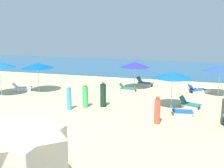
{
  "coord_description": "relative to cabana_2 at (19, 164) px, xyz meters",
  "views": [
    {
      "loc": [
        7.24,
        -11.09,
        5.26
      ],
      "look_at": [
        1.97,
        6.98,
        1.21
      ],
      "focal_mm": 44.06,
      "sensor_mm": 36.0,
      "label": 1
    }
  ],
  "objects": [
    {
      "name": "lounge_chair_1_1",
      "position": [
        4.48,
        11.89,
        -1.21
      ],
      "size": [
        1.46,
        1.03,
        0.71
      ],
      "rotation": [
        0.0,
        0.0,
        1.23
      ],
      "color": "silver",
      "rests_on": "ground_plane"
    },
    {
      "name": "lounge_chair_4_0",
      "position": [
        -8.67,
        12.86,
        -1.2
      ],
      "size": [
        1.65,
        1.2,
        0.7
      ],
      "rotation": [
        0.0,
        0.0,
        1.99
      ],
      "color": "silver",
      "rests_on": "ground_plane"
    },
    {
      "name": "ground_plane",
      "position": [
        -2.78,
        5.1,
        -1.47
      ],
      "size": [
        60.0,
        60.0,
        0.0
      ],
      "primitive_type": "plane",
      "color": "#E3CB8A"
    },
    {
      "name": "lounge_chair_5_1",
      "position": [
        0.57,
        17.52,
        -1.18
      ],
      "size": [
        1.56,
        0.96,
        0.79
      ],
      "rotation": [
        0.0,
        0.0,
        1.33
      ],
      "color": "silver",
      "rests_on": "ground_plane"
    },
    {
      "name": "umbrella_2",
      "position": [
        6.55,
        15.78,
        0.62
      ],
      "size": [
        2.49,
        2.49,
        2.32
      ],
      "color": "silver",
      "rests_on": "ground_plane"
    },
    {
      "name": "umbrella_1",
      "position": [
        3.35,
        11.5,
        0.7
      ],
      "size": [
        2.32,
        2.32,
        2.38
      ],
      "color": "silver",
      "rests_on": "ground_plane"
    },
    {
      "name": "beachgoer_6",
      "position": [
        -2.82,
        9.29,
        -0.71
      ],
      "size": [
        0.41,
        0.41,
        1.62
      ],
      "rotation": [
        0.0,
        0.0,
        2.63
      ],
      "color": "#3DA0DA",
      "rests_on": "ground_plane"
    },
    {
      "name": "beachgoer_3",
      "position": [
        -0.97,
        10.56,
        -0.69
      ],
      "size": [
        0.49,
        0.49,
        1.7
      ],
      "rotation": [
        0.0,
        0.0,
        3.47
      ],
      "color": "#163227",
      "rests_on": "ground_plane"
    },
    {
      "name": "ocean",
      "position": [
        -2.78,
        27.89,
        -1.41
      ],
      "size": [
        60.0,
        14.41,
        0.12
      ],
      "primitive_type": "cube",
      "color": "#265C82",
      "rests_on": "ground_plane"
    },
    {
      "name": "lounge_chair_2_1",
      "position": [
        5.33,
        16.4,
        -1.24
      ],
      "size": [
        1.42,
        0.76,
        0.66
      ],
      "rotation": [
        0.0,
        0.0,
        1.69
      ],
      "color": "silver",
      "rests_on": "ground_plane"
    },
    {
      "name": "cabana_2",
      "position": [
        0.0,
        0.0,
        0.0
      ],
      "size": [
        2.33,
        2.28,
        2.87
      ],
      "rotation": [
        0.0,
        0.0,
        -0.04
      ],
      "color": "beige",
      "rests_on": "ground_plane"
    },
    {
      "name": "lounge_chair_1_0",
      "position": [
        4.01,
        10.13,
        -1.21
      ],
      "size": [
        1.38,
        0.82,
        0.72
      ],
      "rotation": [
        0.0,
        0.0,
        1.72
      ],
      "color": "silver",
      "rests_on": "ground_plane"
    },
    {
      "name": "umbrella_5",
      "position": [
        -0.04,
        16.27,
        0.57
      ],
      "size": [
        2.37,
        2.37,
        2.27
      ],
      "color": "silver",
      "rests_on": "ground_plane"
    },
    {
      "name": "beachgoer_1",
      "position": [
        -2.03,
        10.06,
        -0.72
      ],
      "size": [
        0.39,
        0.39,
        1.62
      ],
      "rotation": [
        0.0,
        0.0,
        3.19
      ],
      "color": "#42B55B",
      "rests_on": "ground_plane"
    },
    {
      "name": "lounge_chair_2_0",
      "position": [
        4.92,
        16.14,
        -1.2
      ],
      "size": [
        1.5,
        1.28,
        0.72
      ],
      "rotation": [
        0.0,
        0.0,
        2.15
      ],
      "color": "silver",
      "rests_on": "ground_plane"
    },
    {
      "name": "umbrella_4",
      "position": [
        -7.29,
        13.12,
        0.64
      ],
      "size": [
        2.49,
        2.49,
        2.33
      ],
      "color": "silver",
      "rests_on": "ground_plane"
    },
    {
      "name": "lounge_chair_5_0",
      "position": [
        -0.45,
        15.33,
        -1.25
      ],
      "size": [
        1.41,
        0.66,
        0.6
      ],
      "rotation": [
        0.0,
        0.0,
        1.6
      ],
      "color": "silver",
      "rests_on": "ground_plane"
    },
    {
      "name": "beachgoer_0",
      "position": [
        2.84,
        8.33,
        -0.75
      ],
      "size": [
        0.37,
        0.37,
        1.56
      ],
      "rotation": [
        0.0,
        0.0,
        1.42
      ],
      "color": "#E2533C",
      "rests_on": "ground_plane"
    }
  ]
}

